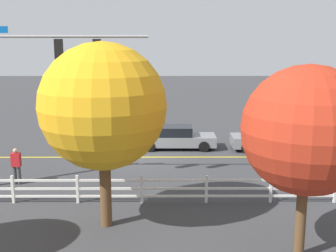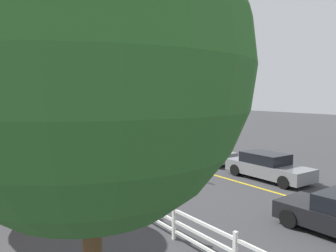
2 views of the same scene
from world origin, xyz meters
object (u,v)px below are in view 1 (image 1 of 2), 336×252
Objects in this scene: tree_0 at (103,107)px; tree_1 at (307,131)px; pedestrian at (16,165)px; car_1 at (269,138)px; car_2 at (176,138)px.

tree_1 is at bearing 160.39° from tree_0.
tree_1 is (-10.84, 6.53, 2.97)m from pedestrian.
tree_0 is at bearing -19.61° from tree_1.
car_2 is (5.69, -0.31, -0.01)m from car_1.
tree_1 reaches higher than pedestrian.
car_1 is at bearing -63.40° from pedestrian.
car_1 is 0.99× the size of car_2.
car_1 is at bearing -2.70° from car_2.
pedestrian is at bearing -138.14° from car_2.
car_2 is 11.77m from tree_0.
tree_0 is (8.38, 10.57, 3.56)m from car_1.
pedestrian is (7.40, 6.53, 0.25)m from car_2.
pedestrian reaches higher than car_1.
pedestrian is at bearing -31.08° from tree_1.
car_1 is at bearing -99.99° from tree_1.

